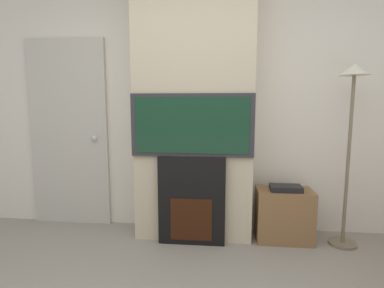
{
  "coord_description": "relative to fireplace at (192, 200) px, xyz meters",
  "views": [
    {
      "loc": [
        0.28,
        -1.09,
        1.32
      ],
      "look_at": [
        0.0,
        1.62,
        0.95
      ],
      "focal_mm": 28.0,
      "sensor_mm": 36.0,
      "label": 1
    }
  ],
  "objects": [
    {
      "name": "wall_back",
      "position": [
        0.0,
        0.41,
        0.94
      ],
      "size": [
        6.0,
        0.06,
        2.7
      ],
      "color": "silver",
      "rests_on": "ground_plane"
    },
    {
      "name": "chimney_breast",
      "position": [
        0.0,
        0.19,
        0.94
      ],
      "size": [
        1.12,
        0.38,
        2.7
      ],
      "color": "beige",
      "rests_on": "ground_plane"
    },
    {
      "name": "fireplace",
      "position": [
        0.0,
        0.0,
        0.0
      ],
      "size": [
        0.62,
        0.15,
        0.83
      ],
      "color": "black",
      "rests_on": "ground_plane"
    },
    {
      "name": "television",
      "position": [
        0.0,
        -0.0,
        0.71
      ],
      "size": [
        1.12,
        0.07,
        0.57
      ],
      "color": "#2D2D33",
      "rests_on": "fireplace"
    },
    {
      "name": "floor_lamp",
      "position": [
        1.42,
        0.09,
        0.82
      ],
      "size": [
        0.26,
        0.26,
        1.66
      ],
      "color": "#726651",
      "rests_on": "ground_plane"
    },
    {
      "name": "media_stand",
      "position": [
        0.88,
        0.14,
        -0.16
      ],
      "size": [
        0.52,
        0.32,
        0.55
      ],
      "color": "brown",
      "rests_on": "ground_plane"
    },
    {
      "name": "entry_door",
      "position": [
        -1.37,
        0.35,
        0.58
      ],
      "size": [
        0.86,
        0.09,
        1.99
      ],
      "color": "#BCB7AD",
      "rests_on": "ground_plane"
    }
  ]
}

